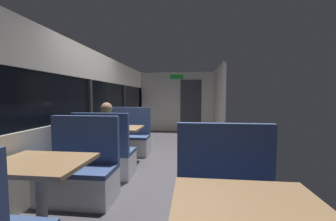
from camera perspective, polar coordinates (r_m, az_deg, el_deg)
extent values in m
cube|color=#423F44|center=(4.17, -1.71, -15.33)|extent=(3.30, 9.20, 0.02)
cube|color=beige|center=(4.47, -20.64, -7.81)|extent=(0.08, 8.40, 0.95)
cube|color=beige|center=(4.43, -21.12, 11.91)|extent=(0.08, 8.40, 0.60)
cube|color=black|center=(4.39, -21.02, 3.14)|extent=(0.03, 8.40, 0.75)
cube|color=#2D2D30|center=(4.37, -20.67, 3.15)|extent=(0.06, 0.08, 0.75)
cube|color=#2D2D30|center=(6.32, -11.99, 3.48)|extent=(0.06, 0.08, 0.75)
cube|color=#2D2D30|center=(8.34, -7.45, 3.62)|extent=(0.06, 0.08, 0.75)
cube|color=beige|center=(8.12, 2.42, 2.40)|extent=(2.90, 0.08, 2.30)
cube|color=#333338|center=(8.06, 6.30, 1.30)|extent=(0.80, 0.04, 2.00)
cube|color=green|center=(8.09, 2.41, 9.27)|extent=(0.50, 0.03, 0.16)
cube|color=beige|center=(6.96, 13.74, 2.04)|extent=(0.08, 2.40, 2.30)
cylinder|color=#9E9EA3|center=(2.53, -31.54, -20.34)|extent=(0.10, 0.10, 0.70)
cube|color=olive|center=(2.40, -31.86, -12.24)|extent=(0.90, 0.70, 0.04)
cube|color=silver|center=(3.09, -23.49, -18.65)|extent=(0.95, 0.50, 0.39)
cube|color=#384C7A|center=(3.01, -23.61, -14.69)|extent=(0.95, 0.50, 0.06)
cube|color=#384C7A|center=(3.10, -21.84, -7.33)|extent=(0.95, 0.08, 0.65)
cylinder|color=#9E9EA3|center=(4.38, -13.35, -9.58)|extent=(0.10, 0.10, 0.70)
cube|color=olive|center=(4.31, -13.43, -4.79)|extent=(0.90, 0.70, 0.04)
cube|color=silver|center=(3.83, -16.74, -14.03)|extent=(0.95, 0.50, 0.39)
cube|color=#384C7A|center=(3.77, -16.81, -10.77)|extent=(0.95, 0.50, 0.06)
cube|color=#384C7A|center=(3.51, -18.28, -5.96)|extent=(0.95, 0.08, 0.65)
cube|color=silver|center=(5.03, -10.76, -9.61)|extent=(0.95, 0.50, 0.39)
cube|color=#384C7A|center=(4.98, -10.79, -7.09)|extent=(0.95, 0.50, 0.06)
cube|color=#384C7A|center=(5.12, -10.15, -2.75)|extent=(0.95, 0.08, 0.65)
cube|color=olive|center=(1.41, 21.45, -23.56)|extent=(0.90, 0.70, 0.04)
cube|color=#384C7A|center=(2.12, 16.20, -22.70)|extent=(0.95, 0.50, 0.06)
cube|color=#384C7A|center=(2.19, 15.42, -11.88)|extent=(0.95, 0.08, 0.65)
cube|color=#26262D|center=(3.82, -16.75, -13.60)|extent=(0.30, 0.36, 0.45)
cube|color=#59724C|center=(3.74, -16.61, -5.69)|extent=(0.34, 0.22, 0.60)
sphere|color=#8C664C|center=(3.72, -16.61, 0.60)|extent=(0.20, 0.20, 0.20)
cylinder|color=#59724C|center=(3.98, -18.26, -4.86)|extent=(0.07, 0.28, 0.07)
cylinder|color=#59724C|center=(3.84, -12.80, -5.10)|extent=(0.07, 0.28, 0.07)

